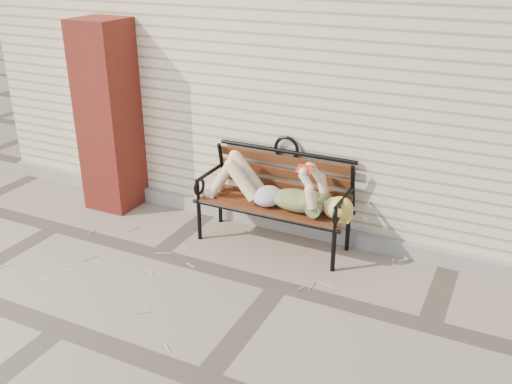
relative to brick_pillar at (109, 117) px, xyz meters
The scene contains 7 objects.
ground 2.62m from the brick_pillar, 18.06° to the right, with size 80.00×80.00×0.00m, color gray.
house_wall 3.26m from the brick_pillar, 44.37° to the left, with size 8.00×4.00×3.00m, color beige.
foundation_strip 2.49m from the brick_pillar, ahead, with size 8.00×0.10×0.15m, color gray.
brick_pillar is the anchor object (origin of this frame).
garden_bench 1.99m from the brick_pillar, ahead, with size 1.55×0.62×1.01m.
reading_woman 2.00m from the brick_pillar, ahead, with size 1.47×0.33×0.46m.
straw_scatter 1.87m from the brick_pillar, 43.01° to the right, with size 3.00×1.49×0.01m.
Camera 1 is at (1.62, -3.78, 2.68)m, focal length 40.00 mm.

